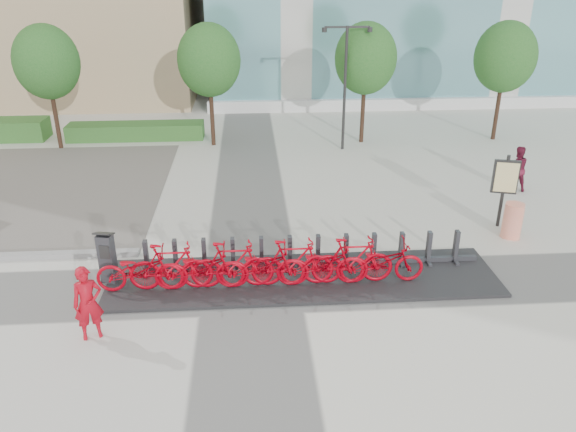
{
  "coord_description": "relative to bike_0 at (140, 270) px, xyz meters",
  "views": [
    {
      "loc": [
        0.05,
        -11.75,
        7.14
      ],
      "look_at": [
        1.0,
        1.5,
        1.2
      ],
      "focal_mm": 35.0,
      "sensor_mm": 36.0,
      "label": 1
    }
  ],
  "objects": [
    {
      "name": "tree_2",
      "position": [
        7.6,
        12.05,
        2.97
      ],
      "size": [
        2.6,
        2.6,
        5.1
      ],
      "color": "black",
      "rests_on": "ground"
    },
    {
      "name": "kiosk",
      "position": [
        -0.84,
        0.49,
        0.12
      ],
      "size": [
        0.47,
        0.42,
        1.36
      ],
      "rotation": [
        0.0,
        0.0,
        -0.17
      ],
      "color": "#2F3035",
      "rests_on": "dock_pad"
    },
    {
      "name": "bike_3",
      "position": [
        2.16,
        0.0,
        0.06
      ],
      "size": [
        1.98,
        0.56,
        1.19
      ],
      "primitive_type": "imported",
      "rotation": [
        0.0,
        0.0,
        1.57
      ],
      "color": "#A9000F",
      "rests_on": "dock_pad"
    },
    {
      "name": "ground",
      "position": [
        2.6,
        0.05,
        -0.62
      ],
      "size": [
        120.0,
        120.0,
        0.0
      ],
      "primitive_type": "plane",
      "color": "beige"
    },
    {
      "name": "pedestrian",
      "position": [
        11.75,
        5.85,
        0.18
      ],
      "size": [
        0.79,
        0.63,
        1.59
      ],
      "primitive_type": "imported",
      "rotation": [
        0.0,
        0.0,
        3.1
      ],
      "color": "maroon",
      "rests_on": "ground"
    },
    {
      "name": "dock_rail_posts",
      "position": [
        3.96,
        0.82,
        -0.11
      ],
      "size": [
        8.02,
        0.5,
        0.85
      ],
      "primitive_type": null,
      "color": "#2F3035",
      "rests_on": "dock_pad"
    },
    {
      "name": "bike_0",
      "position": [
        0.0,
        0.0,
        0.0
      ],
      "size": [
        2.04,
        0.71,
        1.07
      ],
      "primitive_type": "imported",
      "rotation": [
        0.0,
        0.0,
        1.57
      ],
      "color": "#A9000F",
      "rests_on": "dock_pad"
    },
    {
      "name": "bike_8",
      "position": [
        5.76,
        0.0,
        0.0
      ],
      "size": [
        2.04,
        0.71,
        1.07
      ],
      "primitive_type": "imported",
      "rotation": [
        0.0,
        0.0,
        1.57
      ],
      "color": "#A9000F",
      "rests_on": "dock_pad"
    },
    {
      "name": "bike_1",
      "position": [
        0.72,
        0.0,
        0.06
      ],
      "size": [
        1.98,
        0.56,
        1.19
      ],
      "primitive_type": "imported",
      "rotation": [
        0.0,
        0.0,
        1.57
      ],
      "color": "#A9000F",
      "rests_on": "dock_pad"
    },
    {
      "name": "tree_1",
      "position": [
        1.1,
        12.05,
        2.97
      ],
      "size": [
        2.6,
        2.6,
        5.1
      ],
      "color": "black",
      "rests_on": "ground"
    },
    {
      "name": "dock_pad",
      "position": [
        3.9,
        0.35,
        -0.58
      ],
      "size": [
        9.6,
        2.4,
        0.08
      ],
      "primitive_type": "cube",
      "color": "#242426",
      "rests_on": "ground"
    },
    {
      "name": "construction_barrel",
      "position": [
        10.05,
        2.29,
        -0.1
      ],
      "size": [
        0.63,
        0.63,
        1.03
      ],
      "primitive_type": "cylinder",
      "rotation": [
        0.0,
        0.0,
        0.19
      ],
      "color": "#FF460E",
      "rests_on": "ground"
    },
    {
      "name": "worker_red",
      "position": [
        -0.74,
        -1.68,
        0.2
      ],
      "size": [
        0.7,
        0.58,
        1.64
      ],
      "primitive_type": "imported",
      "rotation": [
        0.0,
        0.0,
        0.37
      ],
      "color": "#AC0918",
      "rests_on": "ground"
    },
    {
      "name": "bike_6",
      "position": [
        4.32,
        0.0,
        0.0
      ],
      "size": [
        2.04,
        0.71,
        1.07
      ],
      "primitive_type": "imported",
      "rotation": [
        0.0,
        0.0,
        1.57
      ],
      "color": "#A9000F",
      "rests_on": "dock_pad"
    },
    {
      "name": "bike_4",
      "position": [
        2.88,
        0.0,
        0.0
      ],
      "size": [
        2.04,
        0.71,
        1.07
      ],
      "primitive_type": "imported",
      "rotation": [
        0.0,
        0.0,
        1.57
      ],
      "color": "#A9000F",
      "rests_on": "dock_pad"
    },
    {
      "name": "bike_2",
      "position": [
        1.44,
        0.0,
        0.0
      ],
      "size": [
        2.04,
        0.71,
        1.07
      ],
      "primitive_type": "imported",
      "rotation": [
        0.0,
        0.0,
        1.57
      ],
      "color": "#A9000F",
      "rests_on": "dock_pad"
    },
    {
      "name": "streetlamp",
      "position": [
        6.6,
        11.05,
        2.52
      ],
      "size": [
        2.0,
        0.2,
        5.0
      ],
      "color": "black",
      "rests_on": "ground"
    },
    {
      "name": "bike_5",
      "position": [
        3.6,
        0.0,
        0.06
      ],
      "size": [
        1.98,
        0.56,
        1.19
      ],
      "primitive_type": "imported",
      "rotation": [
        0.0,
        0.0,
        1.57
      ],
      "color": "#A9000F",
      "rests_on": "dock_pad"
    },
    {
      "name": "hedge_b",
      "position": [
        -2.4,
        13.25,
        -0.27
      ],
      "size": [
        6.0,
        1.2,
        0.7
      ],
      "primitive_type": "cube",
      "color": "#285F21",
      "rests_on": "ground"
    },
    {
      "name": "tree_3",
      "position": [
        13.6,
        12.05,
        2.97
      ],
      "size": [
        2.6,
        2.6,
        5.1
      ],
      "color": "black",
      "rests_on": "ground"
    },
    {
      "name": "tree_0",
      "position": [
        -5.4,
        12.05,
        2.97
      ],
      "size": [
        2.6,
        2.6,
        5.1
      ],
      "color": "black",
      "rests_on": "ground"
    },
    {
      "name": "bike_7",
      "position": [
        5.04,
        0.0,
        0.06
      ],
      "size": [
        1.98,
        0.56,
        1.19
      ],
      "primitive_type": "imported",
      "rotation": [
        0.0,
        0.0,
        1.57
      ],
      "color": "#A9000F",
      "rests_on": "dock_pad"
    },
    {
      "name": "map_sign",
      "position": [
        10.02,
        3.06,
        0.85
      ],
      "size": [
        0.72,
        0.3,
        2.21
      ],
      "rotation": [
        0.0,
        0.0,
        -0.28
      ],
      "color": "black",
      "rests_on": "ground"
    }
  ]
}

